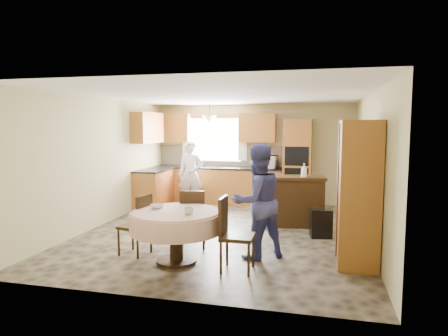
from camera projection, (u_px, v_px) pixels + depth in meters
name	position (u px, v px, depth m)	size (l,w,h in m)	color
floor	(225.00, 231.00, 7.41)	(5.00, 6.00, 0.01)	#6D5F4C
ceiling	(225.00, 95.00, 7.15)	(5.00, 6.00, 0.01)	white
wall_back	(252.00, 154.00, 10.18)	(5.00, 0.02, 2.50)	tan
wall_front	(162.00, 190.00, 4.38)	(5.00, 0.02, 2.50)	tan
wall_left	(102.00, 162.00, 7.87)	(0.02, 6.00, 2.50)	tan
wall_right	(370.00, 168.00, 6.70)	(0.02, 6.00, 2.50)	tan
window	(214.00, 140.00, 10.36)	(1.40, 0.03, 1.10)	white
curtain_left	(186.00, 138.00, 10.48)	(0.22, 0.02, 1.15)	white
curtain_right	(242.00, 138.00, 10.13)	(0.22, 0.02, 1.15)	white
base_cab_back	(217.00, 186.00, 10.18)	(3.30, 0.60, 0.88)	#AB732D
counter_back	(217.00, 168.00, 10.13)	(3.30, 0.64, 0.04)	black
base_cab_left	(154.00, 189.00, 9.62)	(0.60, 1.20, 0.88)	#AB732D
counter_left	(154.00, 170.00, 9.57)	(0.64, 1.20, 0.04)	black
backsplash	(220.00, 156.00, 10.38)	(3.30, 0.02, 0.55)	#C3AE89
wall_cab_left	(174.00, 128.00, 10.43)	(0.85, 0.33, 0.72)	#C06D30
wall_cab_right	(258.00, 128.00, 9.92)	(0.90, 0.33, 0.72)	#C06D30
wall_cab_side	(148.00, 128.00, 9.50)	(0.33, 1.20, 0.72)	#C06D30
oven_tower	(297.00, 163.00, 9.63)	(0.66, 0.62, 2.12)	#AB732D
oven_upper	(297.00, 156.00, 9.31)	(0.56, 0.01, 0.45)	black
oven_lower	(296.00, 177.00, 9.36)	(0.56, 0.01, 0.45)	black
pendant	(209.00, 119.00, 9.84)	(0.36, 0.36, 0.18)	beige
sideboard	(291.00, 203.00, 7.81)	(1.29, 0.53, 0.92)	#32200D
space_heater	(321.00, 223.00, 7.00)	(0.36, 0.25, 0.50)	black
cupboard	(358.00, 192.00, 5.69)	(0.53, 1.06, 2.03)	#AB732D
dining_table	(176.00, 222.00, 5.69)	(1.31, 1.31, 0.75)	#32200D
chair_left	(139.00, 222.00, 6.02)	(0.47, 0.47, 0.93)	#32200D
chair_back	(193.00, 216.00, 6.36)	(0.50, 0.50, 0.95)	#32200D
chair_right	(231.00, 230.00, 5.37)	(0.44, 0.44, 1.00)	#32200D
framed_picture	(362.00, 136.00, 7.74)	(0.06, 0.64, 0.53)	gold
microwave	(265.00, 162.00, 9.77)	(0.57, 0.39, 0.32)	silver
person_sink	(191.00, 175.00, 9.53)	(0.58, 0.38, 1.60)	silver
person_dining	(257.00, 201.00, 5.86)	(0.82, 0.64, 1.69)	#3E4188
bowl_sideboard	(274.00, 177.00, 7.84)	(0.21, 0.21, 0.05)	#B2B2B2
bottle_sideboard	(304.00, 172.00, 7.69)	(0.12, 0.12, 0.32)	silver
cup_table	(189.00, 211.00, 5.45)	(0.13, 0.13, 0.10)	#B2B2B2
bowl_table	(157.00, 206.00, 5.85)	(0.20, 0.20, 0.06)	#B2B2B2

